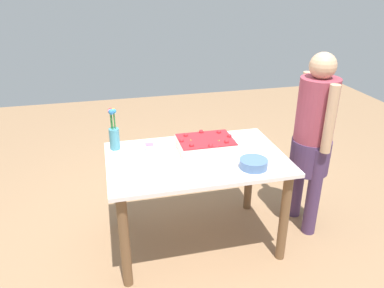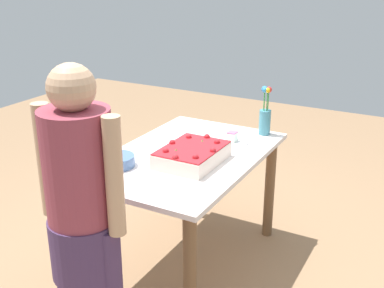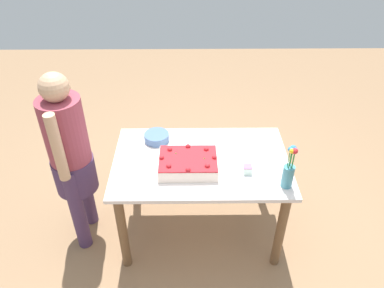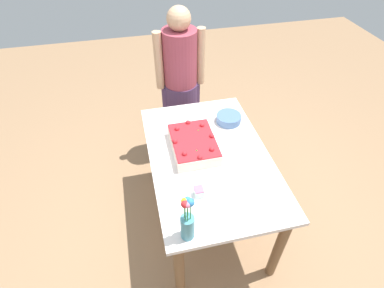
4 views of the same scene
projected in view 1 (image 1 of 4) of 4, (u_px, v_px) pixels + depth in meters
ground_plane at (196, 240)px, 3.08m from camera, size 8.00×8.00×0.00m
dining_table at (196, 173)px, 2.82m from camera, size 1.31×0.84×0.77m
sheet_cake at (206, 145)px, 2.85m from camera, size 0.42×0.31×0.12m
serving_plate_with_slice at (150, 150)px, 2.83m from camera, size 0.21×0.21×0.07m
cake_knife at (151, 176)px, 2.50m from camera, size 0.14×0.15×0.00m
flower_vase at (114, 133)px, 2.84m from camera, size 0.08×0.08×0.33m
fruit_bowl at (253, 164)px, 2.60m from camera, size 0.20×0.20×0.06m
person_standing at (313, 133)px, 2.95m from camera, size 0.31×0.45×1.49m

